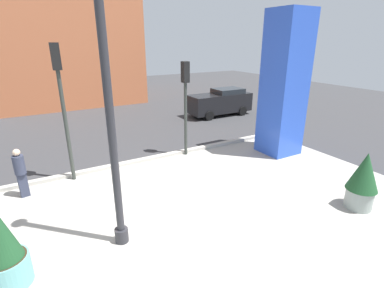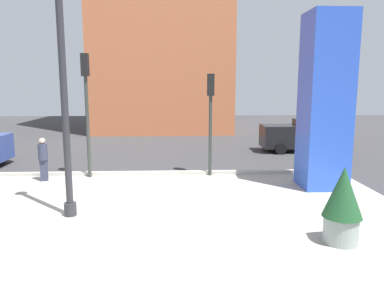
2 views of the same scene
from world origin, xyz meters
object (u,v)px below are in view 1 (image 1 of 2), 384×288
Objects in this scene: lamp_post at (110,112)px; traffic_light_corner at (61,93)px; pedestrian_on_sidewalk at (20,171)px; traffic_light_far_side at (185,94)px; potted_plant_near_right at (2,249)px; car_far_lane at (220,102)px; potted_plant_near_left at (363,180)px; art_pillar_blue at (284,85)px.

traffic_light_corner is at bearing 96.21° from lamp_post.
pedestrian_on_sidewalk is at bearing -162.30° from traffic_light_corner.
potted_plant_near_right is at bearing -145.75° from traffic_light_far_side.
potted_plant_near_right is 16.69m from car_far_lane.
lamp_post is 1.45× the size of traffic_light_corner.
potted_plant_near_left is 7.62m from traffic_light_far_side.
art_pillar_blue is at bearing -103.73° from car_far_lane.
art_pillar_blue reaches higher than pedestrian_on_sidewalk.
traffic_light_far_side is at bearing 154.62° from art_pillar_blue.
potted_plant_near_left is at bearing -69.44° from traffic_light_far_side.
lamp_post is 3.73m from potted_plant_near_right.
potted_plant_near_left is at bearing -11.63° from potted_plant_near_right.
pedestrian_on_sidewalk is (-12.65, -6.15, 0.02)m from car_far_lane.
potted_plant_near_left reaches higher than pedestrian_on_sidewalk.
art_pillar_blue reaches higher than traffic_light_far_side.
potted_plant_near_right is 0.41× the size of traffic_light_corner.
car_far_lane is at bearing 38.51° from potted_plant_near_right.
lamp_post is 1.60× the size of car_far_lane.
car_far_lane is at bearing 44.37° from lamp_post.
potted_plant_near_right is 8.92m from traffic_light_far_side.
potted_plant_near_right is (-11.25, -2.97, -2.28)m from art_pillar_blue.
art_pillar_blue is 7.97m from car_far_lane.
art_pillar_blue is at bearing -11.22° from traffic_light_corner.
car_far_lane is (5.87, 5.50, -1.94)m from traffic_light_far_side.
art_pillar_blue reaches higher than traffic_light_corner.
lamp_post reaches higher than traffic_light_corner.
traffic_light_far_side reaches higher than pedestrian_on_sidewalk.
traffic_light_far_side is (-4.06, 1.92, -0.32)m from art_pillar_blue.
potted_plant_near_left is 0.45× the size of traffic_light_far_side.
art_pillar_blue is 1.50× the size of traffic_light_far_side.
potted_plant_near_left is 0.42× the size of car_far_lane.
traffic_light_far_side is at bearing -136.88° from car_far_lane.
traffic_light_corner is (-7.67, 6.80, 2.40)m from potted_plant_near_left.
pedestrian_on_sidewalk is at bearing 173.31° from art_pillar_blue.
lamp_post is 14.85m from car_far_lane.
traffic_light_corner is at bearing 17.70° from pedestrian_on_sidewalk.
lamp_post is 4.64m from traffic_light_corner.
pedestrian_on_sidewalk is at bearing -174.49° from traffic_light_far_side.
car_far_lane is 14.06m from pedestrian_on_sidewalk.
potted_plant_near_right is at bearing -113.79° from traffic_light_corner.
potted_plant_near_right is at bearing -165.20° from art_pillar_blue.
car_far_lane is at bearing 43.12° from traffic_light_far_side.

